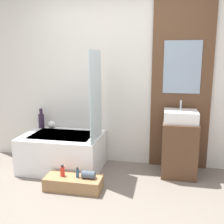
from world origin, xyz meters
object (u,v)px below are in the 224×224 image
Objects in this scene: sink at (181,116)px; bottle_soap_primary at (62,171)px; wooden_step_bench at (74,183)px; vase_tall_dark at (41,120)px; bottle_soap_secondary at (77,173)px; vase_round_light at (52,125)px; bathtub at (63,151)px.

sink is 1.67m from bottle_soap_primary.
vase_tall_dark is at bearing 133.29° from wooden_step_bench.
bottle_soap_secondary is at bearing 0.00° from bottle_soap_primary.
sink is 2.09m from vase_tall_dark.
bottle_soap_primary is (0.67, -0.86, -0.40)m from vase_tall_dark.
vase_tall_dark is 2.53× the size of vase_round_light.
bathtub is 3.68× the size of vase_tall_dark.
sink is 3.65× the size of vase_round_light.
vase_round_light is at bearing 120.59° from bottle_soap_primary.
bathtub reaches higher than bottle_soap_secondary.
vase_tall_dark reaches higher than wooden_step_bench.
bathtub is 9.00× the size of bottle_soap_secondary.
bottle_soap_secondary is at bearing -50.84° from vase_round_light.
vase_round_light is (-0.28, 0.28, 0.31)m from bathtub.
sink is (1.26, 0.70, 0.73)m from wooden_step_bench.
bathtub is at bearing -175.30° from sink.
vase_round_light is 1.04m from bottle_soap_primary.
vase_tall_dark is at bearing 175.13° from vase_round_light.
bottle_soap_primary is 0.19m from bottle_soap_secondary.
wooden_step_bench is 5.00× the size of bottle_soap_primary.
sink is at bearing 26.48° from bottle_soap_primary.
bottle_soap_secondary is at bearing 0.00° from wooden_step_bench.
bathtub is at bearing -33.16° from vase_tall_dark.
wooden_step_bench is at bearing 0.00° from bottle_soap_primary.
vase_round_light reaches higher than bottle_soap_secondary.
vase_tall_dark is 2.18× the size of bottle_soap_primary.
sink reaches higher than vase_round_light.
vase_tall_dark is 1.17m from bottle_soap_primary.
wooden_step_bench is 0.14m from bottle_soap_secondary.
vase_round_light is at bearing 129.16° from bottle_soap_secondary.
vase_round_light reaches higher than bottle_soap_primary.
vase_round_light is 0.86× the size of bottle_soap_primary.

